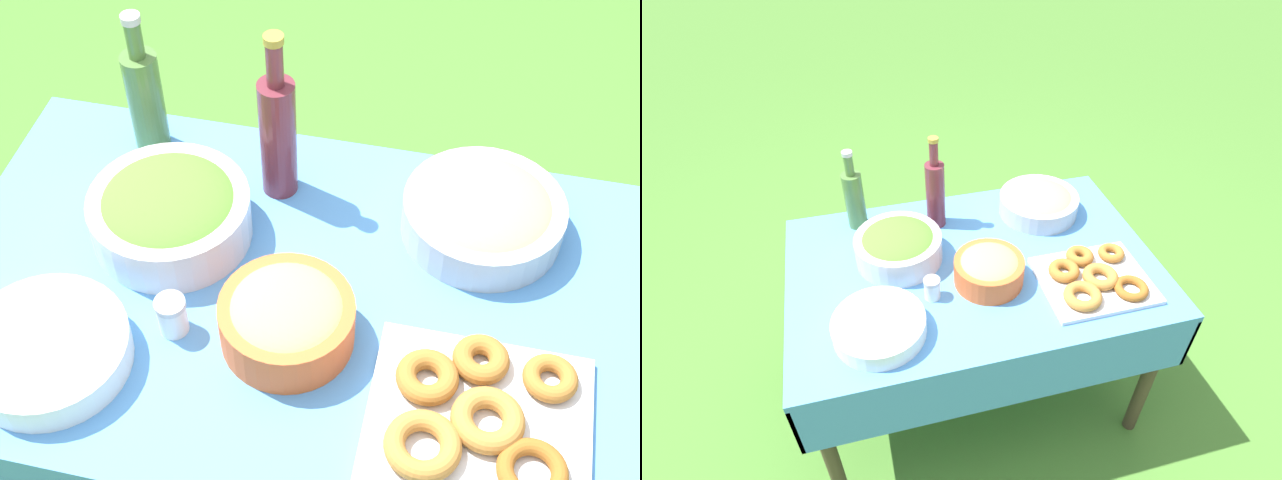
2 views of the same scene
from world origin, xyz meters
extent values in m
plane|color=#477A2D|center=(0.00, 0.00, 0.00)|extent=(14.00, 14.00, 0.00)
cube|color=#4C8CD1|center=(0.00, 0.00, 0.70)|extent=(1.26, 0.83, 0.02)
cube|color=#4C8CD1|center=(0.00, 0.41, 0.58)|extent=(1.26, 0.01, 0.22)
cube|color=#4C8CD1|center=(0.62, 0.00, 0.58)|extent=(0.01, 0.83, 0.22)
cylinder|color=#473828|center=(-0.57, 0.35, 0.34)|extent=(0.05, 0.05, 0.69)
cylinder|color=#473828|center=(0.57, 0.35, 0.34)|extent=(0.05, 0.05, 0.69)
cylinder|color=silver|center=(-0.24, 0.09, 0.76)|extent=(0.30, 0.30, 0.09)
ellipsoid|color=#51892D|center=(-0.24, 0.09, 0.79)|extent=(0.26, 0.26, 0.07)
cylinder|color=#B2B7BC|center=(0.33, 0.23, 0.75)|extent=(0.30, 0.30, 0.08)
ellipsoid|color=tan|center=(0.33, 0.23, 0.77)|extent=(0.27, 0.27, 0.07)
cube|color=silver|center=(0.36, -0.19, 0.72)|extent=(0.35, 0.30, 0.02)
torus|color=#B27533|center=(0.38, -0.20, 0.74)|extent=(0.16, 0.16, 0.04)
torus|color=#B27533|center=(0.28, -0.26, 0.74)|extent=(0.16, 0.16, 0.03)
torus|color=#93561E|center=(0.45, -0.27, 0.74)|extent=(0.15, 0.15, 0.03)
torus|color=#A36628|center=(0.27, -0.14, 0.74)|extent=(0.14, 0.14, 0.03)
torus|color=#A36628|center=(0.36, -0.09, 0.74)|extent=(0.13, 0.13, 0.03)
torus|color=#A36628|center=(0.47, -0.10, 0.74)|extent=(0.11, 0.11, 0.03)
cylinder|color=white|center=(-0.35, -0.23, 0.72)|extent=(0.28, 0.28, 0.01)
cylinder|color=white|center=(-0.35, -0.23, 0.73)|extent=(0.28, 0.28, 0.01)
cylinder|color=white|center=(-0.35, -0.23, 0.74)|extent=(0.28, 0.28, 0.01)
cylinder|color=white|center=(-0.35, -0.23, 0.75)|extent=(0.28, 0.28, 0.01)
cylinder|color=white|center=(-0.35, -0.23, 0.76)|extent=(0.28, 0.28, 0.01)
cylinder|color=#4C7238|center=(-0.36, 0.32, 0.82)|extent=(0.07, 0.07, 0.22)
cylinder|color=#4C7238|center=(-0.36, 0.32, 0.97)|extent=(0.03, 0.03, 0.08)
cylinder|color=#B7B7B7|center=(-0.36, 0.32, 1.02)|extent=(0.04, 0.04, 0.02)
cylinder|color=maroon|center=(-0.07, 0.26, 0.84)|extent=(0.07, 0.07, 0.26)
cylinder|color=maroon|center=(-0.07, 0.26, 1.01)|extent=(0.03, 0.03, 0.09)
cylinder|color=#A58C33|center=(-0.07, 0.26, 1.07)|extent=(0.04, 0.04, 0.02)
cylinder|color=#E05B28|center=(0.03, -0.09, 0.75)|extent=(0.23, 0.23, 0.09)
ellipsoid|color=tan|center=(0.03, -0.09, 0.79)|extent=(0.20, 0.20, 0.07)
cylinder|color=white|center=(-0.17, -0.12, 0.74)|extent=(0.05, 0.05, 0.06)
cylinder|color=silver|center=(-0.17, -0.12, 0.78)|extent=(0.05, 0.05, 0.01)
camera|label=1|loc=(0.27, -0.94, 1.98)|focal=50.00mm
camera|label=2|loc=(-0.36, -1.22, 1.89)|focal=28.00mm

